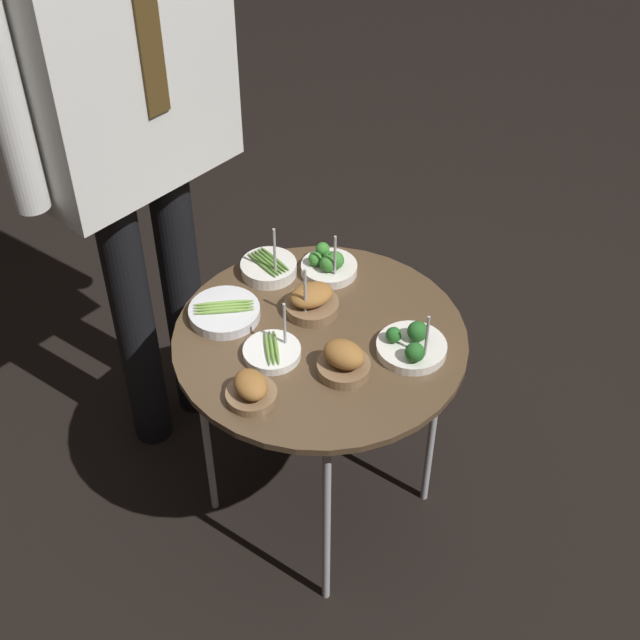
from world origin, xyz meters
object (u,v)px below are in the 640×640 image
at_px(serving_cart, 320,349).
at_px(bowl_asparagus_far_rim, 224,312).
at_px(bowl_broccoli_mid_left, 412,345).
at_px(waiter_figure, 122,81).
at_px(bowl_broccoli_front_left, 329,265).
at_px(bowl_asparagus_center, 272,352).
at_px(bowl_roast_back_left, 251,390).
at_px(bowl_roast_back_right, 344,361).
at_px(bowl_asparagus_near_rim, 269,268).
at_px(bowl_roast_front_right, 312,301).

height_order(serving_cart, bowl_asparagus_far_rim, bowl_asparagus_far_rim).
relative_size(bowl_broccoli_mid_left, waiter_figure, 0.09).
distance_m(bowl_broccoli_mid_left, bowl_broccoli_front_left, 0.35).
bearing_deg(bowl_asparagus_center, bowl_roast_back_left, -154.26).
bearing_deg(waiter_figure, bowl_asparagus_center, -97.26).
bearing_deg(bowl_asparagus_center, bowl_asparagus_far_rim, 83.93).
height_order(serving_cart, waiter_figure, waiter_figure).
bearing_deg(bowl_roast_back_right, bowl_asparagus_far_rim, 98.69).
bearing_deg(serving_cart, bowl_asparagus_near_rim, 71.05).
bearing_deg(serving_cart, bowl_asparagus_center, 163.17).
bearing_deg(bowl_asparagus_center, bowl_broccoli_front_left, 18.58).
bearing_deg(bowl_broccoli_mid_left, bowl_roast_front_right, 99.65).
relative_size(bowl_broccoli_front_left, waiter_figure, 0.08).
relative_size(serving_cart, bowl_roast_back_right, 5.74).
distance_m(bowl_roast_back_right, bowl_asparagus_near_rim, 0.40).
distance_m(bowl_asparagus_center, bowl_roast_back_left, 0.14).
relative_size(bowl_roast_front_right, bowl_broccoli_front_left, 1.08).
xyz_separation_m(serving_cart, bowl_roast_back_left, (-0.25, -0.02, 0.07)).
xyz_separation_m(bowl_broccoli_mid_left, bowl_roast_back_right, (-0.15, 0.07, 0.01)).
xyz_separation_m(bowl_broccoli_mid_left, bowl_roast_front_right, (-0.05, 0.27, 0.01)).
xyz_separation_m(bowl_asparagus_near_rim, bowl_broccoli_front_left, (0.10, -0.11, 0.01)).
distance_m(bowl_roast_back_right, bowl_broccoli_front_left, 0.36).
height_order(bowl_asparagus_far_rim, bowl_broccoli_front_left, bowl_broccoli_front_left).
bearing_deg(bowl_asparagus_far_rim, bowl_asparagus_near_rim, 11.35).
distance_m(bowl_roast_front_right, waiter_figure, 0.67).
bearing_deg(bowl_roast_front_right, bowl_broccoli_front_left, 25.91).
xyz_separation_m(bowl_asparagus_far_rim, bowl_broccoli_front_left, (0.29, -0.07, 0.01)).
height_order(bowl_roast_back_left, waiter_figure, waiter_figure).
relative_size(bowl_asparagus_center, bowl_roast_back_left, 1.22).
xyz_separation_m(bowl_asparagus_center, waiter_figure, (0.07, 0.51, 0.47)).
bearing_deg(bowl_roast_back_right, bowl_roast_back_left, 154.30).
bearing_deg(serving_cart, bowl_roast_back_right, -113.83).
distance_m(bowl_asparagus_near_rim, bowl_roast_back_left, 0.44).
bearing_deg(bowl_broccoli_front_left, bowl_roast_back_left, -159.28).
distance_m(bowl_roast_front_right, bowl_roast_back_right, 0.22).
distance_m(serving_cart, bowl_asparagus_near_rim, 0.28).
bearing_deg(bowl_broccoli_mid_left, bowl_roast_back_right, 153.81).
distance_m(serving_cart, bowl_broccoli_mid_left, 0.23).
height_order(bowl_asparagus_near_rim, bowl_broccoli_front_left, bowl_asparagus_near_rim).
relative_size(bowl_roast_front_right, bowl_asparagus_far_rim, 0.90).
bearing_deg(serving_cart, bowl_broccoli_front_left, 36.75).
bearing_deg(bowl_roast_back_right, bowl_broccoli_front_left, 47.05).
bearing_deg(serving_cart, waiter_figure, 95.92).
xyz_separation_m(serving_cart, bowl_asparagus_near_rim, (0.09, 0.25, 0.06)).
relative_size(bowl_asparagus_center, bowl_asparagus_far_rim, 0.81).
bearing_deg(bowl_asparagus_near_rim, bowl_roast_back_right, -110.54).
distance_m(bowl_roast_back_right, bowl_asparagus_far_rim, 0.34).
relative_size(bowl_asparagus_center, bowl_roast_front_right, 0.90).
distance_m(bowl_asparagus_center, bowl_broccoli_front_left, 0.33).
xyz_separation_m(bowl_roast_front_right, bowl_roast_back_left, (-0.30, -0.10, -0.00)).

